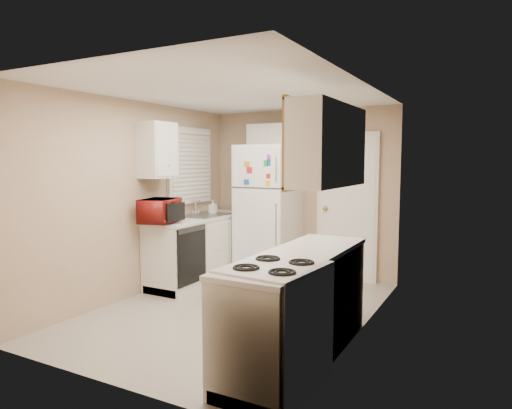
% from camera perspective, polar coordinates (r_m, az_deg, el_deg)
% --- Properties ---
extents(floor, '(3.80, 3.80, 0.00)m').
position_cam_1_polar(floor, '(5.25, -2.65, -13.07)').
color(floor, '#BBB4A7').
rests_on(floor, ground).
extents(ceiling, '(3.80, 3.80, 0.00)m').
position_cam_1_polar(ceiling, '(5.03, -2.77, 13.83)').
color(ceiling, white).
rests_on(ceiling, floor).
extents(wall_left, '(3.80, 3.80, 0.00)m').
position_cam_1_polar(wall_left, '(5.84, -14.59, 0.70)').
color(wall_left, tan).
rests_on(wall_left, floor).
extents(wall_right, '(3.80, 3.80, 0.00)m').
position_cam_1_polar(wall_right, '(4.45, 12.97, -0.73)').
color(wall_right, tan).
rests_on(wall_right, floor).
extents(wall_back, '(2.80, 2.80, 0.00)m').
position_cam_1_polar(wall_back, '(6.69, 5.67, 1.45)').
color(wall_back, tan).
rests_on(wall_back, floor).
extents(wall_front, '(2.80, 2.80, 0.00)m').
position_cam_1_polar(wall_front, '(3.52, -18.83, -2.52)').
color(wall_front, tan).
rests_on(wall_front, floor).
extents(left_counter, '(0.60, 1.80, 0.90)m').
position_cam_1_polar(left_counter, '(6.45, -6.99, -5.45)').
color(left_counter, silver).
rests_on(left_counter, floor).
extents(dishwasher, '(0.03, 0.58, 0.72)m').
position_cam_1_polar(dishwasher, '(5.80, -8.07, -6.31)').
color(dishwasher, black).
rests_on(dishwasher, floor).
extents(sink, '(0.54, 0.74, 0.16)m').
position_cam_1_polar(sink, '(6.50, -6.27, -1.69)').
color(sink, gray).
rests_on(sink, left_counter).
extents(microwave, '(0.60, 0.43, 0.36)m').
position_cam_1_polar(microwave, '(5.78, -11.92, -0.79)').
color(microwave, maroon).
rests_on(microwave, left_counter).
extents(soap_bottle, '(0.10, 0.10, 0.20)m').
position_cam_1_polar(soap_bottle, '(6.67, -5.42, -0.29)').
color(soap_bottle, silver).
rests_on(soap_bottle, left_counter).
extents(window_blinds, '(0.10, 0.98, 1.08)m').
position_cam_1_polar(window_blinds, '(6.60, -8.20, 4.84)').
color(window_blinds, silver).
rests_on(window_blinds, wall_left).
extents(upper_cabinet_left, '(0.30, 0.45, 0.70)m').
position_cam_1_polar(upper_cabinet_left, '(5.89, -12.19, 6.64)').
color(upper_cabinet_left, silver).
rests_on(upper_cabinet_left, wall_left).
extents(refrigerator, '(0.80, 0.78, 1.89)m').
position_cam_1_polar(refrigerator, '(6.57, 1.61, -0.84)').
color(refrigerator, white).
rests_on(refrigerator, floor).
extents(cabinet_over_fridge, '(0.70, 0.30, 0.40)m').
position_cam_1_polar(cabinet_over_fridge, '(6.71, 2.05, 8.31)').
color(cabinet_over_fridge, silver).
rests_on(cabinet_over_fridge, wall_back).
extents(interior_door, '(0.86, 0.06, 2.08)m').
position_cam_1_polar(interior_door, '(6.44, 11.29, -0.41)').
color(interior_door, white).
rests_on(interior_door, floor).
extents(right_counter, '(0.60, 2.00, 0.90)m').
position_cam_1_polar(right_counter, '(3.95, 5.28, -12.52)').
color(right_counter, silver).
rests_on(right_counter, floor).
extents(stove, '(0.67, 0.80, 0.91)m').
position_cam_1_polar(stove, '(3.46, 2.30, -15.08)').
color(stove, white).
rests_on(stove, floor).
extents(upper_cabinet_right, '(0.30, 1.20, 0.70)m').
position_cam_1_polar(upper_cabinet_right, '(3.99, 9.15, 7.27)').
color(upper_cabinet_right, silver).
rests_on(upper_cabinet_right, wall_right).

